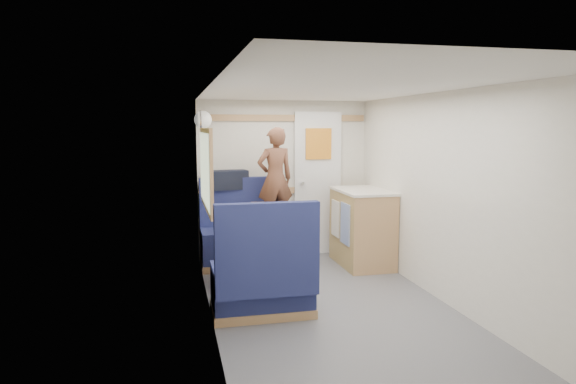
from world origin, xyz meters
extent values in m
plane|color=#515156|center=(0.00, 0.00, 0.00)|extent=(4.50, 4.50, 0.00)
plane|color=silver|center=(0.00, 0.00, 2.00)|extent=(4.50, 4.50, 0.00)
cube|color=silver|center=(0.00, 2.25, 1.00)|extent=(2.20, 0.02, 2.00)
cube|color=silver|center=(-1.10, 0.00, 1.00)|extent=(0.02, 4.50, 2.00)
cube|color=silver|center=(1.10, 0.00, 1.00)|extent=(0.02, 4.50, 2.00)
cube|color=#A7894B|center=(0.00, 2.23, 0.85)|extent=(2.15, 0.02, 0.08)
cube|color=#A7894B|center=(0.00, 2.23, 1.78)|extent=(2.15, 0.02, 0.08)
cube|color=#ACBA9D|center=(-1.08, 1.00, 1.25)|extent=(0.04, 1.30, 0.72)
cube|color=white|center=(0.45, 2.22, 0.93)|extent=(0.62, 0.04, 1.86)
cube|color=orange|center=(0.45, 2.19, 1.45)|extent=(0.34, 0.03, 0.40)
cylinder|color=silver|center=(0.23, 2.17, 0.95)|extent=(0.04, 0.10, 0.04)
cube|color=white|center=(-0.65, 1.00, 0.70)|extent=(0.62, 0.92, 0.04)
cylinder|color=silver|center=(-0.65, 1.00, 0.35)|extent=(0.08, 0.08, 0.66)
cylinder|color=silver|center=(-0.65, 1.00, 0.01)|extent=(0.36, 0.36, 0.03)
cube|color=#181D4C|center=(-0.65, 1.80, 0.23)|extent=(0.88, 0.50, 0.45)
cube|color=#181D4C|center=(-0.65, 2.08, 0.65)|extent=(0.88, 0.10, 0.80)
cube|color=#A7894B|center=(-0.65, 1.80, 0.04)|extent=(0.90, 0.52, 0.08)
cube|color=#181D4C|center=(-0.65, 0.20, 0.23)|extent=(0.88, 0.50, 0.45)
cube|color=#181D4C|center=(-0.65, -0.08, 0.65)|extent=(0.88, 0.10, 0.80)
cube|color=#A7894B|center=(-0.65, 0.20, 0.04)|extent=(0.90, 0.52, 0.08)
cube|color=#A7894B|center=(-0.65, 2.12, 0.88)|extent=(0.90, 0.14, 0.04)
sphere|color=white|center=(-1.04, 1.85, 1.75)|extent=(0.20, 0.20, 0.20)
cube|color=#A7894B|center=(0.82, 1.55, 0.45)|extent=(0.54, 0.90, 0.90)
cube|color=silver|center=(0.82, 1.55, 0.91)|extent=(0.56, 0.92, 0.03)
cube|color=#5972B2|center=(0.54, 1.37, 0.55)|extent=(0.01, 0.30, 0.48)
cube|color=silver|center=(0.54, 1.73, 0.55)|extent=(0.01, 0.28, 0.44)
imported|color=brown|center=(-0.21, 1.75, 1.06)|extent=(0.49, 0.36, 1.21)
cube|color=black|center=(-0.74, 2.12, 1.02)|extent=(0.52, 0.31, 0.23)
cube|color=silver|center=(-0.46, 0.72, 0.73)|extent=(0.38, 0.42, 0.02)
sphere|color=#EB500A|center=(-0.46, 0.80, 0.77)|extent=(0.07, 0.07, 0.07)
cube|color=#EDDB89|center=(-0.61, 0.90, 0.76)|extent=(0.12, 0.09, 0.04)
cylinder|color=white|center=(-0.63, 0.87, 0.72)|extent=(0.06, 0.06, 0.01)
cylinder|color=white|center=(-0.63, 0.87, 0.78)|extent=(0.01, 0.01, 0.10)
sphere|color=#4A0717|center=(-0.63, 0.87, 0.85)|extent=(0.08, 0.08, 0.08)
cylinder|color=white|center=(-0.76, 0.64, 0.78)|extent=(0.07, 0.07, 0.12)
cylinder|color=#954315|center=(-0.43, 1.03, 0.77)|extent=(0.07, 0.07, 0.11)
cylinder|color=black|center=(-0.57, 1.06, 0.76)|extent=(0.03, 0.03, 0.09)
cylinder|color=white|center=(-0.60, 1.02, 0.77)|extent=(0.04, 0.04, 0.10)
cube|color=brown|center=(-0.49, 1.33, 0.77)|extent=(0.18, 0.28, 0.11)
camera|label=1|loc=(-1.41, -4.19, 1.68)|focal=32.00mm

